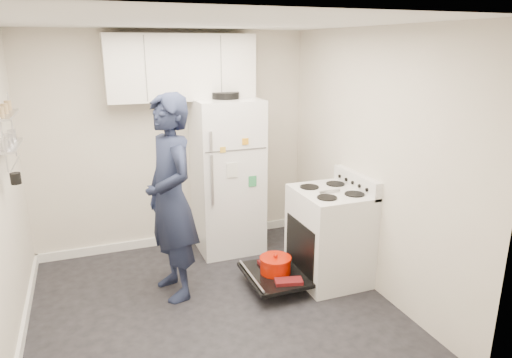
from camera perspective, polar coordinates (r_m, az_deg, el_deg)
name	(u,v)px	position (r m, az deg, el deg)	size (l,w,h in m)	color
room	(205,183)	(3.89, -6.36, -0.50)	(3.21, 3.21, 2.51)	black
electric_range	(328,236)	(4.72, 9.01, -7.08)	(0.66, 0.76, 1.10)	silver
open_oven_door	(275,270)	(4.61, 2.39, -11.25)	(0.55, 0.70, 0.24)	black
refrigerator	(227,175)	(5.26, -3.63, 0.45)	(0.72, 0.74, 1.84)	white
upper_cabinets	(181,67)	(5.13, -9.34, 13.60)	(1.60, 0.33, 0.70)	silver
wall_shelf_rack	(8,131)	(4.17, -28.62, 5.33)	(0.14, 0.60, 0.61)	#B2B2B7
person	(171,199)	(4.29, -10.61, -2.43)	(0.71, 0.46, 1.94)	#192039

